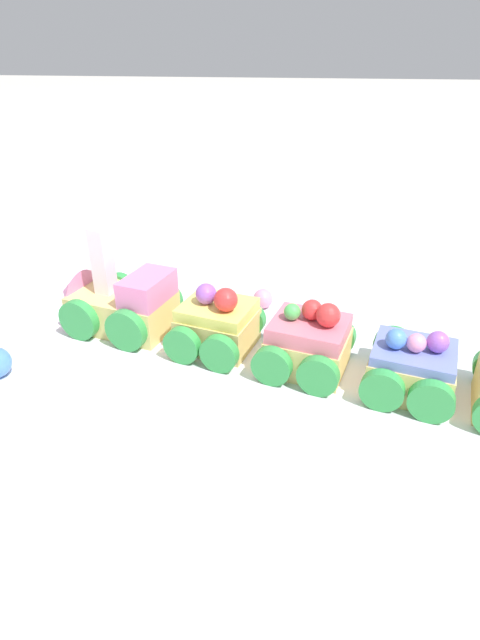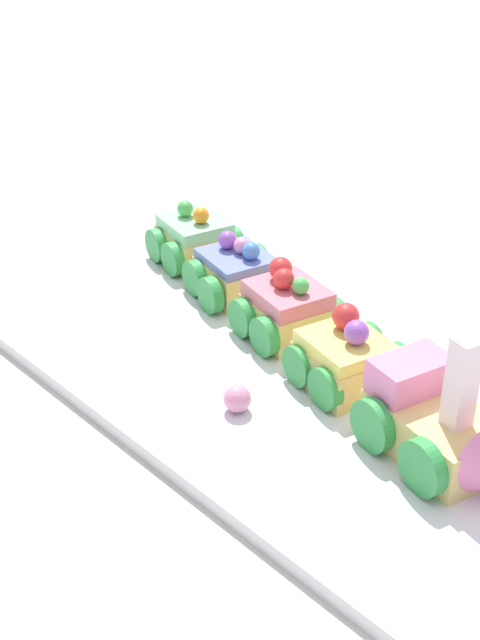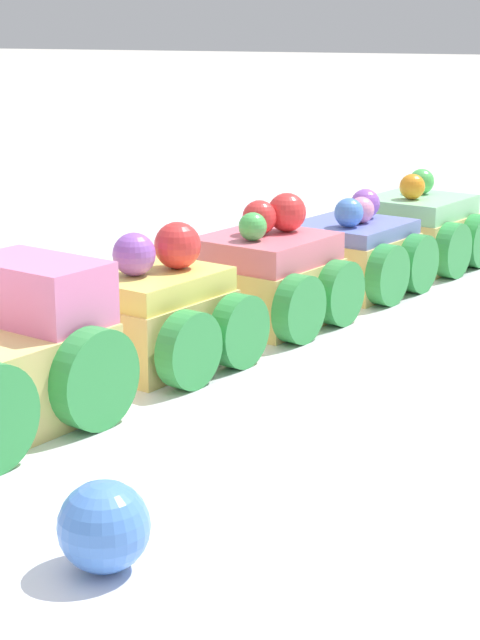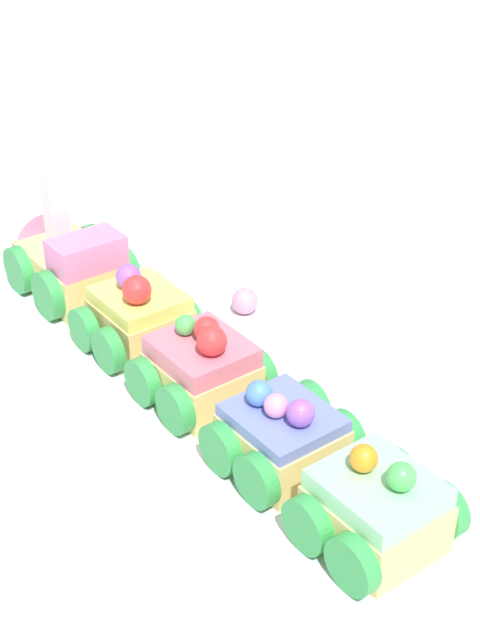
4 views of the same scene
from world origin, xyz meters
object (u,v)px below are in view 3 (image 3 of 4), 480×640
at_px(cake_car_blueberry, 352,255).
at_px(gumball_pink, 34,305).
at_px(cake_car_lemon, 156,315).
at_px(cake_car_mint, 417,232).
at_px(cake_car_strawberry, 266,277).
at_px(gumball_blue, 104,527).

distance_m(cake_car_blueberry, gumball_pink, 0.18).
height_order(cake_car_lemon, cake_car_mint, cake_car_lemon).
relative_size(cake_car_lemon, cake_car_strawberry, 1.00).
bearing_deg(cake_car_blueberry, cake_car_mint, -179.81).
bearing_deg(cake_car_lemon, cake_car_mint, -179.99).
distance_m(cake_car_strawberry, cake_car_mint, 0.16).
distance_m(cake_car_lemon, gumball_pink, 0.09).
bearing_deg(cake_car_strawberry, cake_car_lemon, 0.00).
relative_size(gumball_pink, gumball_blue, 0.80).
relative_size(cake_car_blueberry, gumball_blue, 3.37).
distance_m(cake_car_strawberry, gumball_blue, 0.26).
bearing_deg(gumball_pink, cake_car_mint, 146.94).
height_order(cake_car_blueberry, cake_car_mint, cake_car_mint).
bearing_deg(gumball_pink, cake_car_lemon, 70.94).
bearing_deg(gumball_blue, cake_car_lemon, -155.70).
height_order(cake_car_strawberry, cake_car_mint, cake_car_strawberry).
relative_size(cake_car_strawberry, gumball_pink, 4.24).
xyz_separation_m(cake_car_strawberry, cake_car_mint, (-0.16, 0.03, -0.00)).
xyz_separation_m(cake_car_strawberry, cake_car_blueberry, (-0.08, 0.02, -0.00)).
height_order(cake_car_lemon, cake_car_blueberry, cake_car_lemon).
xyz_separation_m(cake_car_mint, gumball_blue, (0.42, 0.03, -0.01)).
distance_m(gumball_pink, gumball_blue, 0.26).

